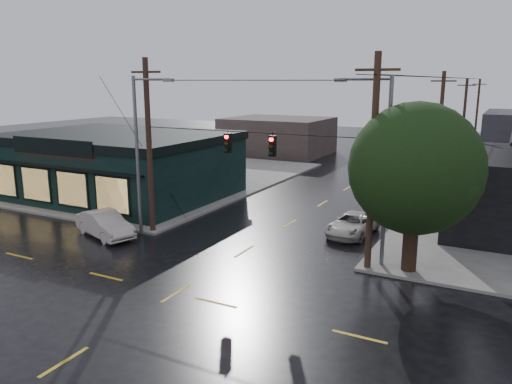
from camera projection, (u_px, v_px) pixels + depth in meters
The scene contains 15 objects.
ground_plane at pixel (176, 293), 21.30m from camera, with size 160.00×160.00×0.00m, color black.
sidewalk_nw at pixel (132, 175), 47.62m from camera, with size 28.00×28.00×0.15m, color slate.
pizza_shop at pixel (118, 164), 38.71m from camera, with size 16.30×12.34×4.90m.
corner_tree at pixel (415, 169), 22.50m from camera, with size 6.04×6.04×7.87m.
utility_pole_nw at pixel (153, 232), 29.86m from camera, with size 2.00×0.32×10.15m, color #351F17, non-canonical shape.
utility_pole_ne at pixel (367, 270), 23.98m from camera, with size 2.00×0.32×10.15m, color #351F17, non-canonical shape.
utility_pole_far_a at pixel (435, 187), 42.57m from camera, with size 2.00×0.32×9.65m, color #351F17, non-canonical shape.
utility_pole_far_b at pixel (460, 156), 59.87m from camera, with size 2.00×0.32×9.15m, color #351F17, non-canonical shape.
utility_pole_far_c at pixel (474, 139), 77.16m from camera, with size 2.00×0.32×9.15m, color #351F17, non-canonical shape.
span_signal_assembly at pixel (250, 144), 25.63m from camera, with size 13.00×0.48×1.23m.
streetlight_nw at pixel (142, 235), 29.39m from camera, with size 5.40×0.30×9.15m, color slate, non-canonical shape.
streetlight_ne at pixel (381, 267), 24.36m from camera, with size 5.40×0.30×9.15m, color slate, non-canonical shape.
bg_building_west at pixel (278, 136), 61.74m from camera, with size 12.00×10.00×4.40m, color #3D312C.
sedan_cream at pixel (105, 224), 28.89m from camera, with size 1.57×4.51×1.49m, color beige.
suv_silver at pixel (353, 224), 29.31m from camera, with size 2.10×4.55×1.26m, color #BBB5AC.
Camera 1 is at (12.22, -15.99, 8.88)m, focal length 35.00 mm.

